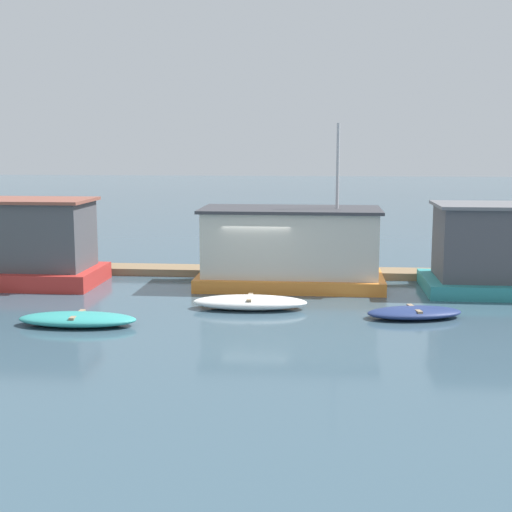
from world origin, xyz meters
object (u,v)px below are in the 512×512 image
(mooring_post_far_right, at_px, (362,260))
(dinghy_teal, at_px, (77,319))
(houseboat_red, at_px, (23,245))
(dinghy_navy, at_px, (414,313))
(dinghy_white, at_px, (250,302))
(houseboat_orange, at_px, (290,249))

(mooring_post_far_right, bearing_deg, dinghy_teal, -138.28)
(houseboat_red, height_order, mooring_post_far_right, houseboat_red)
(houseboat_red, height_order, dinghy_navy, houseboat_red)
(dinghy_teal, relative_size, dinghy_navy, 1.12)
(dinghy_white, bearing_deg, houseboat_red, 159.60)
(houseboat_red, height_order, dinghy_teal, houseboat_red)
(dinghy_white, bearing_deg, dinghy_teal, -151.54)
(dinghy_white, bearing_deg, dinghy_navy, -8.24)
(houseboat_red, distance_m, dinghy_navy, 15.33)
(houseboat_red, distance_m, houseboat_orange, 10.50)
(houseboat_red, distance_m, mooring_post_far_right, 13.46)
(houseboat_red, bearing_deg, dinghy_white, -20.40)
(houseboat_red, relative_size, dinghy_navy, 1.83)
(houseboat_orange, height_order, dinghy_navy, houseboat_orange)
(mooring_post_far_right, bearing_deg, houseboat_orange, -155.58)
(houseboat_red, height_order, dinghy_white, houseboat_red)
(houseboat_red, relative_size, mooring_post_far_right, 3.48)
(dinghy_teal, xyz_separation_m, dinghy_white, (5.00, 2.71, 0.03))
(dinghy_teal, distance_m, dinghy_navy, 10.52)
(houseboat_red, height_order, houseboat_orange, houseboat_orange)
(houseboat_orange, bearing_deg, dinghy_white, -106.11)
(mooring_post_far_right, bearing_deg, houseboat_red, -172.15)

